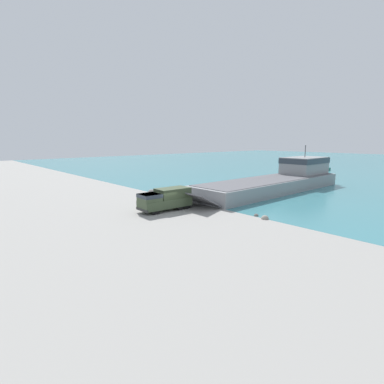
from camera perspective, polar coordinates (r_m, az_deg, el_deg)
name	(u,v)px	position (r m, az deg, el deg)	size (l,w,h in m)	color
ground_plane	(166,211)	(38.75, -4.93, -3.71)	(240.00, 240.00, 0.00)	gray
landing_craft	(281,179)	(57.66, 16.56, 2.44)	(8.43, 37.43, 8.00)	gray
military_truck	(165,199)	(39.05, -5.10, -1.33)	(2.95, 7.20, 2.84)	#3D4C33
soldier_on_ramp	(154,198)	(42.28, -7.26, -1.16)	(0.44, 0.50, 1.77)	#566042
moored_boat_a	(317,168)	(96.06, 22.68, 4.17)	(5.99, 7.88, 1.94)	#2D7060
shoreline_rock_a	(265,219)	(36.03, 13.71, -5.02)	(0.90, 0.90, 0.90)	gray
shoreline_rock_b	(151,193)	(52.14, -7.74, -0.19)	(1.30, 1.30, 1.30)	gray
shoreline_rock_c	(256,216)	(37.17, 12.12, -4.49)	(0.58, 0.58, 0.58)	#66605B
shoreline_rock_d	(159,195)	(50.00, -6.35, -0.60)	(1.30, 1.30, 1.30)	gray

